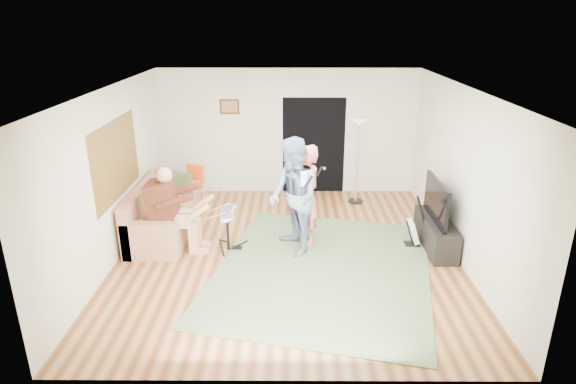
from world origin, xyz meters
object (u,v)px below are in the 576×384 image
object	(u,v)px
sofa	(160,218)
drum_kit	(228,232)
dining_chair	(193,194)
tv_cabinet	(435,234)
torchiere_lamp	(358,147)
television	(436,200)
guitarist	(293,197)
singer	(307,196)
guitar_spare	(413,231)

from	to	relation	value
sofa	drum_kit	bearing A→B (deg)	-26.58
dining_chair	tv_cabinet	xyz separation A→B (m)	(4.43, -1.71, -0.07)
torchiere_lamp	tv_cabinet	world-z (taller)	torchiere_lamp
dining_chair	television	size ratio (longest dim) A/B	0.76
torchiere_lamp	television	xyz separation A→B (m)	(1.02, -2.12, -0.35)
television	tv_cabinet	bearing A→B (deg)	0.00
tv_cabinet	sofa	bearing A→B (deg)	173.46
sofa	television	xyz separation A→B (m)	(4.75, -0.55, 0.55)
tv_cabinet	guitarist	bearing A→B (deg)	-176.04
sofa	singer	xyz separation A→B (m)	(2.62, -0.37, 0.57)
torchiere_lamp	dining_chair	world-z (taller)	torchiere_lamp
drum_kit	sofa	bearing A→B (deg)	153.42
dining_chair	guitar_spare	bearing A→B (deg)	-2.51
drum_kit	singer	size ratio (longest dim) A/B	0.41
torchiere_lamp	dining_chair	distance (m)	3.50
guitarist	television	size ratio (longest dim) A/B	1.66
guitar_spare	sofa	bearing A→B (deg)	173.84
dining_chair	sofa	bearing A→B (deg)	-88.32
guitar_spare	television	world-z (taller)	television
dining_chair	television	xyz separation A→B (m)	(4.38, -1.71, 0.53)
sofa	guitar_spare	distance (m)	4.47
singer	guitarist	xyz separation A→B (m)	(-0.23, -0.35, 0.10)
singer	sofa	bearing A→B (deg)	-118.52
torchiere_lamp	television	size ratio (longest dim) A/B	1.50
tv_cabinet	television	size ratio (longest dim) A/B	1.20
singer	guitar_spare	size ratio (longest dim) A/B	1.92
singer	tv_cabinet	world-z (taller)	singer
sofa	torchiere_lamp	world-z (taller)	torchiere_lamp
guitarist	television	xyz separation A→B (m)	(2.36, 0.17, -0.12)
guitarist	torchiere_lamp	world-z (taller)	guitarist
torchiere_lamp	guitar_spare	bearing A→B (deg)	-70.74
guitarist	tv_cabinet	xyz separation A→B (m)	(2.41, 0.17, -0.72)
sofa	tv_cabinet	distance (m)	4.83
tv_cabinet	dining_chair	bearing A→B (deg)	158.94
drum_kit	television	bearing A→B (deg)	1.66
drum_kit	torchiere_lamp	world-z (taller)	torchiere_lamp
torchiere_lamp	tv_cabinet	size ratio (longest dim) A/B	1.25
sofa	torchiere_lamp	size ratio (longest dim) A/B	1.27
sofa	television	size ratio (longest dim) A/B	1.90
sofa	guitar_spare	bearing A→B (deg)	-6.16
drum_kit	guitar_spare	distance (m)	3.15
sofa	guitarist	size ratio (longest dim) A/B	1.15
sofa	drum_kit	size ratio (longest dim) A/B	3.09
singer	tv_cabinet	xyz separation A→B (m)	(2.18, -0.18, -0.62)
torchiere_lamp	dining_chair	bearing A→B (deg)	-172.93
drum_kit	guitar_spare	xyz separation A→B (m)	(3.14, 0.17, -0.06)
drum_kit	torchiere_lamp	distance (m)	3.41
tv_cabinet	television	bearing A→B (deg)	180.00
dining_chair	drum_kit	bearing A→B (deg)	-43.38
singer	torchiere_lamp	bearing A→B (deg)	129.87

